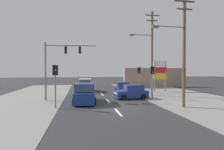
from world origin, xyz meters
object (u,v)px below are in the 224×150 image
object	(u,v)px
utility_pole_foreground_right	(183,48)
traffic_signal_mast	(58,61)
utility_pole_midground_right	(151,51)
hatchback_crossing_left	(123,88)
shopping_plaza_sign	(160,71)
pedestal_signal_far_median	(139,76)
pedestal_signal_left_kerb	(55,79)
suv_receding_far	(85,94)
pedestal_signal_right_kerb	(152,77)
suv_oncoming_near	(85,86)
hatchback_kerbside_parked	(132,92)

from	to	relation	value
utility_pole_foreground_right	traffic_signal_mast	distance (m)	12.04
utility_pole_midground_right	hatchback_crossing_left	size ratio (longest dim) A/B	2.79
utility_pole_midground_right	shopping_plaza_sign	distance (m)	5.61
hatchback_crossing_left	traffic_signal_mast	bearing A→B (deg)	-149.93
utility_pole_foreground_right	hatchback_crossing_left	distance (m)	11.27
utility_pole_midground_right	pedestal_signal_far_median	xyz separation A→B (m)	(-0.49, 2.99, -3.12)
pedestal_signal_left_kerb	suv_receding_far	size ratio (longest dim) A/B	0.77
utility_pole_foreground_right	pedestal_signal_left_kerb	distance (m)	10.89
traffic_signal_mast	utility_pole_midground_right	bearing A→B (deg)	7.82
pedestal_signal_far_median	pedestal_signal_left_kerb	bearing A→B (deg)	-139.96
traffic_signal_mast	pedestal_signal_right_kerb	size ratio (longest dim) A/B	1.69
utility_pole_midground_right	pedestal_signal_far_median	size ratio (longest dim) A/B	2.90
hatchback_crossing_left	utility_pole_midground_right	bearing A→B (deg)	-48.49
utility_pole_foreground_right	shopping_plaza_sign	xyz separation A→B (m)	(3.17, 10.83, -2.06)
shopping_plaza_sign	suv_oncoming_near	size ratio (longest dim) A/B	1.00
suv_oncoming_near	pedestal_signal_far_median	bearing A→B (deg)	-22.06
pedestal_signal_left_kerb	suv_receding_far	bearing A→B (deg)	41.93
utility_pole_midground_right	shopping_plaza_sign	bearing A→B (deg)	52.00
pedestal_signal_far_median	hatchback_kerbside_parked	size ratio (longest dim) A/B	0.95
pedestal_signal_right_kerb	pedestal_signal_left_kerb	size ratio (longest dim) A/B	1.00
utility_pole_midground_right	hatchback_crossing_left	bearing A→B (deg)	131.51
utility_pole_midground_right	pedestal_signal_right_kerb	xyz separation A→B (m)	(-0.69, -2.09, -3.12)
suv_receding_far	hatchback_crossing_left	bearing A→B (deg)	50.37
pedestal_signal_left_kerb	pedestal_signal_far_median	xyz separation A→B (m)	(10.08, 8.47, 0.00)
pedestal_signal_far_median	hatchback_crossing_left	size ratio (longest dim) A/B	0.96
pedestal_signal_left_kerb	shopping_plaza_sign	xyz separation A→B (m)	(13.65, 9.43, 0.57)
suv_receding_far	hatchback_kerbside_parked	bearing A→B (deg)	17.50
traffic_signal_mast	hatchback_kerbside_parked	bearing A→B (deg)	-1.35
utility_pole_foreground_right	pedestal_signal_far_median	size ratio (longest dim) A/B	2.63
pedestal_signal_left_kerb	hatchback_kerbside_parked	size ratio (longest dim) A/B	0.95
utility_pole_foreground_right	suv_receding_far	distance (m)	9.75
pedestal_signal_right_kerb	hatchback_crossing_left	distance (m)	5.90
suv_receding_far	hatchback_crossing_left	size ratio (longest dim) A/B	1.25
pedestal_signal_far_median	hatchback_kerbside_parked	world-z (taller)	pedestal_signal_far_median
utility_pole_midground_right	hatchback_crossing_left	xyz separation A→B (m)	(-2.79, 3.16, -4.83)
pedestal_signal_left_kerb	pedestal_signal_far_median	world-z (taller)	same
pedestal_signal_left_kerb	hatchback_kerbside_parked	distance (m)	8.71
pedestal_signal_far_median	shopping_plaza_sign	xyz separation A→B (m)	(3.57, 0.95, 0.57)
pedestal_signal_left_kerb	suv_receding_far	xyz separation A→B (m)	(2.41, 2.17, -1.53)
utility_pole_midground_right	traffic_signal_mast	xyz separation A→B (m)	(-10.82, -1.49, -1.39)
hatchback_kerbside_parked	suv_receding_far	xyz separation A→B (m)	(-5.22, -1.65, 0.18)
traffic_signal_mast	suv_receding_far	size ratio (longest dim) A/B	1.30
pedestal_signal_left_kerb	hatchback_crossing_left	xyz separation A→B (m)	(7.78, 8.64, -1.71)
utility_pole_midground_right	pedestal_signal_left_kerb	world-z (taller)	utility_pole_midground_right
traffic_signal_mast	pedestal_signal_left_kerb	size ratio (longest dim) A/B	1.69
suv_oncoming_near	hatchback_crossing_left	xyz separation A→B (m)	(5.08, -2.82, -0.18)
pedestal_signal_far_median	hatchback_crossing_left	bearing A→B (deg)	175.73
pedestal_signal_far_median	hatchback_crossing_left	xyz separation A→B (m)	(-2.30, 0.17, -1.71)
pedestal_signal_right_kerb	hatchback_crossing_left	world-z (taller)	pedestal_signal_right_kerb
pedestal_signal_left_kerb	hatchback_kerbside_parked	world-z (taller)	pedestal_signal_left_kerb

